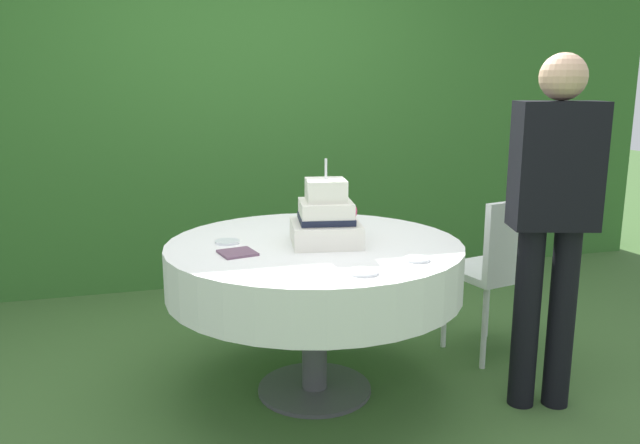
{
  "coord_description": "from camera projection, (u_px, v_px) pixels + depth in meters",
  "views": [
    {
      "loc": [
        -0.74,
        -2.74,
        1.47
      ],
      "look_at": [
        0.02,
        -0.01,
        0.85
      ],
      "focal_mm": 35.3,
      "sensor_mm": 36.0,
      "label": 1
    }
  ],
  "objects": [
    {
      "name": "cake_table",
      "position": [
        314.0,
        267.0,
        2.95
      ],
      "size": [
        1.38,
        1.38,
        0.75
      ],
      "color": "#4C4C51",
      "rests_on": "ground_plane"
    },
    {
      "name": "serving_plate_left",
      "position": [
        417.0,
        259.0,
        2.63
      ],
      "size": [
        0.11,
        0.11,
        0.01
      ],
      "primitive_type": "cylinder",
      "color": "white",
      "rests_on": "cake_table"
    },
    {
      "name": "standing_person",
      "position": [
        553.0,
        210.0,
        2.76
      ],
      "size": [
        0.4,
        0.3,
        1.6
      ],
      "color": "black",
      "rests_on": "ground_plane"
    },
    {
      "name": "napkin_stack",
      "position": [
        237.0,
        253.0,
        2.73
      ],
      "size": [
        0.17,
        0.17,
        0.01
      ],
      "primitive_type": "cube",
      "rotation": [
        0.0,
        0.0,
        0.21
      ],
      "color": "#6B4C60",
      "rests_on": "cake_table"
    },
    {
      "name": "foliage_hedge",
      "position": [
        243.0,
        97.0,
        4.71
      ],
      "size": [
        6.69,
        0.48,
        2.75
      ],
      "primitive_type": "cube",
      "color": "#336628",
      "rests_on": "ground_plane"
    },
    {
      "name": "serving_plate_near",
      "position": [
        227.0,
        242.0,
        2.92
      ],
      "size": [
        0.12,
        0.12,
        0.01
      ],
      "primitive_type": "cylinder",
      "color": "white",
      "rests_on": "cake_table"
    },
    {
      "name": "garden_chair",
      "position": [
        500.0,
        262.0,
        3.35
      ],
      "size": [
        0.48,
        0.48,
        0.89
      ],
      "color": "white",
      "rests_on": "ground_plane"
    },
    {
      "name": "wedding_cake",
      "position": [
        327.0,
        219.0,
        2.89
      ],
      "size": [
        0.36,
        0.36,
        0.39
      ],
      "color": "white",
      "rests_on": "cake_table"
    },
    {
      "name": "ground_plane",
      "position": [
        315.0,
        390.0,
        3.09
      ],
      "size": [
        20.0,
        20.0,
        0.0
      ],
      "primitive_type": "plane",
      "color": "#3D602D"
    },
    {
      "name": "serving_plate_far",
      "position": [
        363.0,
        272.0,
        2.45
      ],
      "size": [
        0.12,
        0.12,
        0.01
      ],
      "primitive_type": "cylinder",
      "color": "white",
      "rests_on": "cake_table"
    }
  ]
}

